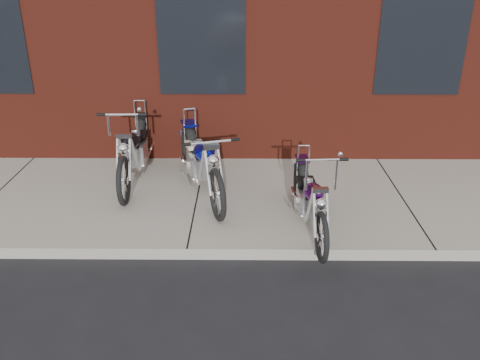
{
  "coord_description": "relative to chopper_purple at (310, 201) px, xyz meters",
  "views": [
    {
      "loc": [
        0.69,
        -5.25,
        3.37
      ],
      "look_at": [
        0.63,
        0.8,
        0.71
      ],
      "focal_mm": 38.0,
      "sensor_mm": 36.0,
      "label": 1
    }
  ],
  "objects": [
    {
      "name": "chopper_third",
      "position": [
        -2.54,
        1.59,
        0.07
      ],
      "size": [
        0.6,
        2.47,
        1.25
      ],
      "rotation": [
        0.0,
        0.0,
        -1.55
      ],
      "color": "black",
      "rests_on": "sidewalk"
    },
    {
      "name": "sidewalk",
      "position": [
        -1.53,
        0.94,
        -0.45
      ],
      "size": [
        22.0,
        3.0,
        0.15
      ],
      "primitive_type": "cube",
      "color": "gray",
      "rests_on": "ground"
    },
    {
      "name": "chopper_purple",
      "position": [
        0.0,
        0.0,
        0.0
      ],
      "size": [
        0.51,
        2.1,
        1.17
      ],
      "rotation": [
        0.0,
        0.0,
        -1.51
      ],
      "color": "black",
      "rests_on": "sidewalk"
    },
    {
      "name": "chopper_blue",
      "position": [
        -1.47,
        1.1,
        0.07
      ],
      "size": [
        0.93,
        2.4,
        1.08
      ],
      "rotation": [
        0.0,
        0.0,
        -1.26
      ],
      "color": "black",
      "rests_on": "sidewalk"
    },
    {
      "name": "ground",
      "position": [
        -1.53,
        -0.56,
        -0.53
      ],
      "size": [
        120.0,
        120.0,
        0.0
      ],
      "primitive_type": "plane",
      "color": "black",
      "rests_on": "ground"
    }
  ]
}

